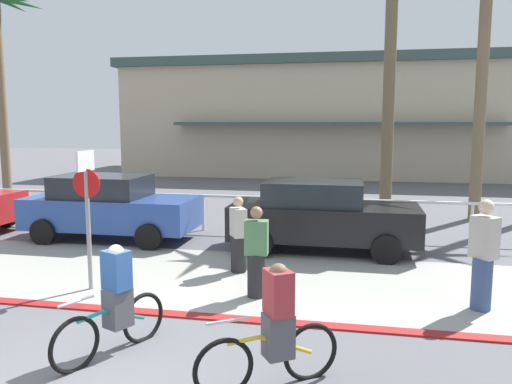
{
  "coord_description": "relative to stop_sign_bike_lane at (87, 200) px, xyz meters",
  "views": [
    {
      "loc": [
        3.06,
        -5.19,
        3.06
      ],
      "look_at": [
        0.83,
        6.0,
        1.5
      ],
      "focal_mm": 35.7,
      "sensor_mm": 36.0,
      "label": 1
    }
  ],
  "objects": [
    {
      "name": "ground_plane",
      "position": [
        1.69,
        6.92,
        -1.68
      ],
      "size": [
        80.0,
        80.0,
        0.0
      ],
      "primitive_type": "plane",
      "color": "#5B5B60"
    },
    {
      "name": "sidewalk_strip",
      "position": [
        1.69,
        1.12,
        -1.67
      ],
      "size": [
        44.0,
        4.0,
        0.02
      ],
      "primitive_type": "cube",
      "color": "#9E9E93",
      "rests_on": "ground"
    },
    {
      "name": "curb_paint",
      "position": [
        1.69,
        -0.88,
        -1.66
      ],
      "size": [
        44.0,
        0.24,
        0.03
      ],
      "primitive_type": "cube",
      "color": "maroon",
      "rests_on": "ground"
    },
    {
      "name": "building_backdrop",
      "position": [
        3.52,
        24.17,
        1.66
      ],
      "size": [
        24.86,
        11.92,
        6.64
      ],
      "color": "#BCAD8E",
      "rests_on": "ground"
    },
    {
      "name": "rail_fence",
      "position": [
        1.69,
        5.42,
        -0.84
      ],
      "size": [
        21.69,
        0.08,
        1.04
      ],
      "color": "white",
      "rests_on": "ground"
    },
    {
      "name": "stop_sign_bike_lane",
      "position": [
        0.0,
        0.0,
        0.0
      ],
      "size": [
        0.52,
        0.56,
        2.56
      ],
      "color": "gray",
      "rests_on": "ground"
    },
    {
      "name": "palm_tree_2",
      "position": [
        5.66,
        7.74,
        4.17
      ],
      "size": [
        3.25,
        3.45,
        7.92
      ],
      "color": "brown",
      "rests_on": "ground"
    },
    {
      "name": "palm_tree_3",
      "position": [
        8.41,
        8.76,
        4.03
      ],
      "size": [
        3.06,
        3.46,
        7.69
      ],
      "color": "#756047",
      "rests_on": "ground"
    },
    {
      "name": "car_blue_1",
      "position": [
        -1.58,
        3.85,
        -0.81
      ],
      "size": [
        4.4,
        2.02,
        1.69
      ],
      "color": "#284793",
      "rests_on": "ground"
    },
    {
      "name": "car_black_2",
      "position": [
        3.96,
        3.69,
        -0.81
      ],
      "size": [
        4.4,
        2.02,
        1.69
      ],
      "color": "black",
      "rests_on": "ground"
    },
    {
      "name": "cyclist_yellow_0",
      "position": [
        3.87,
        -2.75,
        -0.98
      ],
      "size": [
        1.55,
        1.05,
        1.5
      ],
      "color": "black",
      "rests_on": "ground"
    },
    {
      "name": "cyclist_teal_1",
      "position": [
        1.65,
        -2.3,
        -0.98
      ],
      "size": [
        0.83,
        1.67,
        1.5
      ],
      "color": "black",
      "rests_on": "ground"
    },
    {
      "name": "pedestrian_0",
      "position": [
        3.07,
        0.19,
        -0.93
      ],
      "size": [
        0.42,
        0.34,
        1.63
      ],
      "color": "#232326",
      "rests_on": "ground"
    },
    {
      "name": "pedestrian_1",
      "position": [
        6.8,
        0.3,
        -0.81
      ],
      "size": [
        0.46,
        0.47,
        1.84
      ],
      "color": "#384C7A",
      "rests_on": "ground"
    },
    {
      "name": "pedestrian_2",
      "position": [
        2.42,
        1.59,
        -0.96
      ],
      "size": [
        0.44,
        0.48,
        1.58
      ],
      "color": "#232326",
      "rests_on": "ground"
    }
  ]
}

